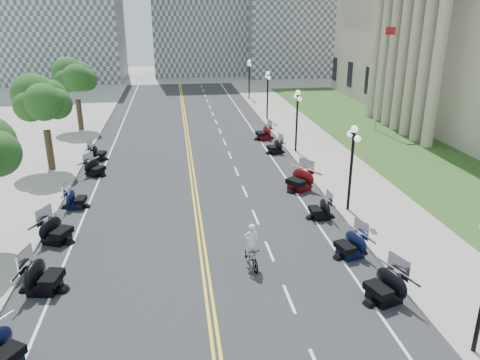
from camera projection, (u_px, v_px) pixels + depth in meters
name	position (u px, v px, depth m)	size (l,w,h in m)	color
ground	(203.00, 256.00, 22.18)	(160.00, 160.00, 0.00)	gray
road	(193.00, 183.00, 31.48)	(16.00, 90.00, 0.01)	#333335
centerline_yellow_a	(192.00, 183.00, 31.46)	(0.12, 90.00, 0.00)	yellow
centerline_yellow_b	(195.00, 183.00, 31.49)	(0.12, 90.00, 0.00)	yellow
edge_line_north	(286.00, 178.00, 32.32)	(0.12, 90.00, 0.00)	white
edge_line_south	(96.00, 188.00, 30.63)	(0.12, 90.00, 0.00)	white
lane_dash_5	(289.00, 299.00, 18.87)	(0.12, 2.00, 0.00)	white
lane_dash_6	(270.00, 251.00, 22.59)	(0.12, 2.00, 0.00)	white
lane_dash_7	(255.00, 217.00, 26.31)	(0.12, 2.00, 0.00)	white
lane_dash_8	(245.00, 191.00, 30.03)	(0.12, 2.00, 0.00)	white
lane_dash_9	(237.00, 171.00, 33.75)	(0.12, 2.00, 0.00)	white
lane_dash_10	(230.00, 155.00, 37.47)	(0.12, 2.00, 0.00)	white
lane_dash_11	(224.00, 142.00, 41.19)	(0.12, 2.00, 0.00)	white
lane_dash_12	(220.00, 131.00, 44.91)	(0.12, 2.00, 0.00)	white
lane_dash_13	(216.00, 122.00, 48.63)	(0.12, 2.00, 0.00)	white
lane_dash_14	(213.00, 114.00, 52.35)	(0.12, 2.00, 0.00)	white
lane_dash_15	(210.00, 107.00, 56.07)	(0.12, 2.00, 0.00)	white
lane_dash_16	(207.00, 101.00, 59.79)	(0.12, 2.00, 0.00)	white
lane_dash_17	(205.00, 95.00, 63.51)	(0.12, 2.00, 0.00)	white
lane_dash_18	(203.00, 91.00, 67.23)	(0.12, 2.00, 0.00)	white
lane_dash_19	(201.00, 86.00, 70.96)	(0.12, 2.00, 0.00)	white
sidewalk_north	(343.00, 175.00, 32.83)	(5.00, 90.00, 0.15)	#9E9991
sidewalk_south	(30.00, 190.00, 30.07)	(5.00, 90.00, 0.15)	#9E9991
lawn	(388.00, 142.00, 41.20)	(9.00, 60.00, 0.10)	#356023
distant_block_c	(302.00, 10.00, 81.75)	(20.00, 14.00, 22.00)	gray
street_lamp_2	(351.00, 169.00, 26.14)	(0.50, 1.20, 4.90)	black
street_lamp_3	(297.00, 121.00, 37.30)	(0.50, 1.20, 4.90)	black
street_lamp_4	(267.00, 96.00, 48.46)	(0.50, 1.20, 4.90)	black
street_lamp_5	(249.00, 80.00, 59.62)	(0.50, 1.20, 4.90)	black
flagpole	(380.00, 78.00, 43.29)	(1.10, 0.20, 10.00)	silver
tree_3	(43.00, 106.00, 32.25)	(4.80, 4.80, 9.20)	#235619
tree_4	(76.00, 81.00, 43.41)	(4.80, 4.80, 9.20)	#235619
motorcycle_n_4	(385.00, 284.00, 18.54)	(2.11, 2.11, 1.48)	black
motorcycle_n_5	(351.00, 243.00, 21.94)	(1.95, 1.95, 1.36)	black
motorcycle_n_6	(320.00, 208.00, 25.98)	(1.78, 1.78, 1.25)	black
motorcycle_n_7	(300.00, 179.00, 30.03)	(2.24, 2.24, 1.57)	#590A0C
motorcycle_n_9	(275.00, 146.00, 37.80)	(1.78, 1.78, 1.25)	black
motorcycle_n_10	(264.00, 132.00, 41.81)	(2.02, 2.02, 1.41)	#590A0C
motorcycle_s_5	(43.00, 275.00, 19.18)	(2.21, 2.21, 1.55)	black
motorcycle_s_6	(56.00, 229.00, 23.28)	(2.07, 2.07, 1.45)	black
motorcycle_s_7	(75.00, 198.00, 27.37)	(1.78, 1.78, 1.25)	black
motorcycle_s_8	(95.00, 167.00, 32.73)	(1.83, 1.83, 1.28)	black
motorcycle_s_9	(97.00, 152.00, 36.10)	(1.84, 1.84, 1.29)	black
bicycle	(251.00, 257.00, 21.03)	(0.50, 1.78, 1.07)	#A51414
cyclist_rider	(252.00, 228.00, 20.53)	(0.66, 0.44, 1.82)	white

